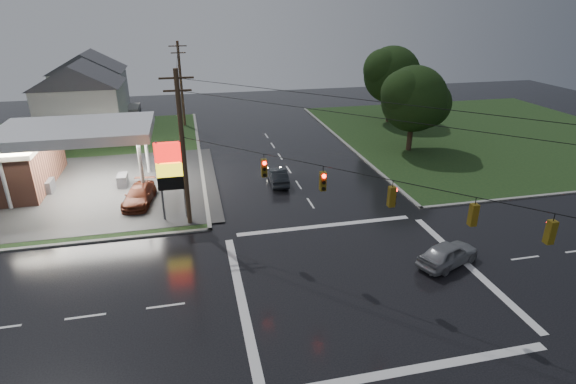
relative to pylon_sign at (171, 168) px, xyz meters
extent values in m
plane|color=black|center=(10.50, -10.50, -4.01)|extent=(120.00, 120.00, 0.00)
cube|color=#183116|center=(-15.50, 15.50, -3.97)|extent=(36.00, 36.00, 0.08)
cube|color=#183116|center=(36.50, 15.50, -3.97)|extent=(36.00, 36.00, 0.08)
cube|color=#2D2D2D|center=(-9.50, 7.50, -3.92)|extent=(26.00, 18.00, 0.02)
cylinder|color=silver|center=(-12.50, 4.50, -1.51)|extent=(0.30, 0.30, 5.00)
cylinder|color=silver|center=(-2.50, 4.50, -1.51)|extent=(0.30, 0.30, 5.00)
cylinder|color=silver|center=(-12.50, 10.50, -1.51)|extent=(0.30, 0.30, 5.00)
cylinder|color=silver|center=(-2.50, 10.50, -1.51)|extent=(0.30, 0.30, 5.00)
cube|color=silver|center=(-7.50, 7.50, 1.19)|extent=(12.00, 8.00, 0.80)
cube|color=white|center=(-7.50, 7.50, 0.77)|extent=(11.40, 7.40, 0.04)
cube|color=#59595E|center=(-10.50, 7.50, -3.46)|extent=(0.80, 1.60, 1.10)
cube|color=#59595E|center=(-4.50, 7.50, -3.46)|extent=(0.80, 1.60, 1.10)
cylinder|color=#59595E|center=(-0.80, 0.00, -1.01)|extent=(0.16, 0.16, 6.00)
cylinder|color=#59595E|center=(0.80, 0.00, -1.01)|extent=(0.16, 0.16, 6.00)
cube|color=red|center=(0.00, 0.00, 1.19)|extent=(2.00, 0.35, 1.40)
cube|color=yellow|center=(0.00, 0.00, -0.11)|extent=(2.00, 0.35, 1.00)
cube|color=black|center=(0.00, 0.00, -1.11)|extent=(2.00, 0.35, 1.00)
cylinder|color=#382619|center=(1.00, -1.00, 1.49)|extent=(0.32, 0.32, 11.00)
cube|color=#382619|center=(1.00, -1.00, 6.39)|extent=(2.20, 0.12, 0.12)
cube|color=#382619|center=(1.00, -1.00, 5.59)|extent=(1.80, 0.12, 0.12)
cylinder|color=#382619|center=(1.00, 27.50, 1.24)|extent=(0.32, 0.32, 10.50)
cube|color=#382619|center=(1.00, 27.50, 5.89)|extent=(2.20, 0.12, 0.12)
cube|color=#382619|center=(1.00, 27.50, 5.09)|extent=(1.80, 0.12, 0.12)
cube|color=#59470C|center=(5.75, -5.75, 1.59)|extent=(0.34, 0.34, 1.10)
cylinder|color=#FF0C07|center=(5.75, -5.95, 1.97)|extent=(0.22, 0.08, 0.22)
cube|color=#59470C|center=(8.60, -8.60, 1.59)|extent=(0.34, 0.34, 1.10)
cylinder|color=#FF0C07|center=(8.60, -8.80, 1.97)|extent=(0.22, 0.08, 0.22)
cube|color=#59470C|center=(11.45, -11.45, 1.59)|extent=(0.34, 0.34, 1.10)
cylinder|color=#FF0C07|center=(11.65, -11.45, 1.97)|extent=(0.08, 0.22, 0.22)
cube|color=#59470C|center=(14.30, -14.30, 1.59)|extent=(0.34, 0.34, 1.10)
cylinder|color=#FF0C07|center=(14.30, -14.10, 1.97)|extent=(0.22, 0.08, 0.22)
cube|color=#59470C|center=(16.58, -16.58, 1.59)|extent=(0.34, 0.34, 1.10)
cylinder|color=#FF0C07|center=(16.58, -16.38, 1.97)|extent=(0.22, 0.08, 0.22)
cube|color=silver|center=(-10.50, 25.50, -1.01)|extent=(9.00, 8.00, 6.00)
cube|color=gray|center=(-5.20, 25.50, -3.61)|extent=(1.60, 4.80, 0.80)
cube|color=silver|center=(-11.50, 37.50, -1.01)|extent=(9.00, 8.00, 6.00)
cube|color=gray|center=(-6.20, 37.50, -3.61)|extent=(1.60, 4.80, 0.80)
cylinder|color=black|center=(24.50, 11.50, -1.49)|extent=(0.56, 0.56, 5.04)
sphere|color=black|center=(24.50, 11.50, 1.57)|extent=(6.80, 6.80, 6.80)
sphere|color=black|center=(26.20, 11.80, 0.94)|extent=(5.10, 5.10, 5.10)
sphere|color=black|center=(23.14, 11.10, 2.29)|extent=(4.76, 4.76, 4.76)
cylinder|color=black|center=(27.50, 23.50, -1.21)|extent=(0.56, 0.56, 5.60)
sphere|color=black|center=(27.50, 23.50, 2.19)|extent=(7.20, 7.20, 7.20)
sphere|color=black|center=(29.30, 23.80, 1.49)|extent=(5.40, 5.40, 5.40)
sphere|color=black|center=(26.06, 23.10, 2.99)|extent=(5.04, 5.04, 5.04)
imported|color=black|center=(8.79, 5.24, -3.33)|extent=(1.65, 4.22, 1.37)
imported|color=gray|center=(16.28, -10.05, -3.27)|extent=(4.66, 3.27, 1.47)
imported|color=#612716|center=(-2.81, 3.50, -3.30)|extent=(2.73, 5.14, 1.42)
camera|label=1|loc=(1.55, -30.99, 10.90)|focal=28.00mm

